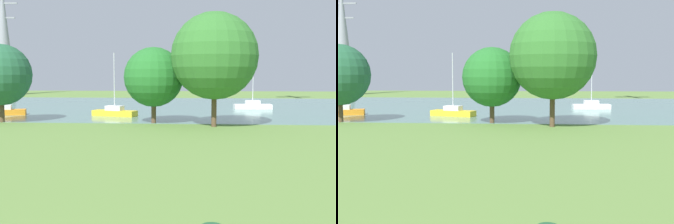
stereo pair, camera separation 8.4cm
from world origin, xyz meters
TOP-DOWN VIEW (x-y plane):
  - ground_plane at (0.00, 22.00)m, footprint 160.00×160.00m
  - water_surface at (0.00, 50.00)m, footprint 140.00×40.00m
  - sailboat_white at (9.98, 46.76)m, footprint 4.91×1.90m
  - sailboat_orange at (-18.32, 36.59)m, footprint 5.03×2.92m
  - sailboat_yellow at (-5.91, 36.49)m, footprint 5.03×2.84m
  - tree_mid_shore at (-15.29, 30.20)m, footprint 5.71×5.71m
  - tree_west_near at (-1.05, 30.51)m, footprint 5.44×5.44m
  - tree_east_near at (4.37, 28.30)m, footprint 7.41×7.41m
  - electricity_pylon at (-38.28, 79.16)m, footprint 6.40×4.40m

SIDE VIEW (x-z plane):
  - ground_plane at x=0.00m, z-range 0.00..0.00m
  - water_surface at x=0.00m, z-range 0.00..0.02m
  - sailboat_orange at x=-18.32m, z-range -2.29..3.18m
  - sailboat_white at x=9.98m, z-range -2.41..3.30m
  - sailboat_yellow at x=-5.91m, z-range -2.90..3.81m
  - tree_west_near at x=-1.05m, z-range 0.74..7.69m
  - tree_mid_shore at x=-15.29m, z-range 0.78..8.07m
  - tree_east_near at x=4.37m, z-range 1.16..10.89m
  - electricity_pylon at x=-38.28m, z-range 0.01..24.10m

